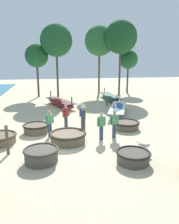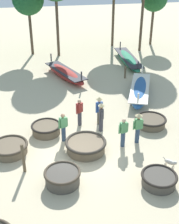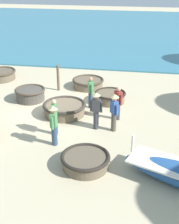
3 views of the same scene
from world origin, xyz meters
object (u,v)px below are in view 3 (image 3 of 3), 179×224
(coracle_far_left, at_px, (85,161))
(fisherman_standing_right, at_px, (91,92))
(fisherman_with_hat, at_px, (114,110))
(fisherman_standing_left, at_px, (96,108))
(fisherman_by_coracle, at_px, (118,102))
(fisherman_hauling, at_px, (54,123))
(coracle_front_right, at_px, (110,97))
(coracle_front_left, at_px, (1,74))
(coracle_nearest, at_px, (88,83))
(mooring_post_shoreline, at_px, (58,78))
(fisherman_crouching, at_px, (54,116))
(coracle_beside_post, at_px, (30,94))
(coracle_weathered, at_px, (64,108))

(coracle_far_left, xyz_separation_m, fisherman_standing_right, (-4.91, -0.64, 0.57))
(fisherman_with_hat, bearing_deg, coracle_far_left, -14.07)
(fisherman_standing_left, bearing_deg, fisherman_by_coracle, 141.35)
(coracle_far_left, relative_size, fisherman_hauling, 1.03)
(coracle_front_right, distance_m, fisherman_with_hat, 3.08)
(fisherman_hauling, bearing_deg, fisherman_by_coracle, 139.68)
(coracle_front_left, height_order, fisherman_standing_right, fisherman_standing_right)
(coracle_nearest, distance_m, mooring_post_shoreline, 1.76)
(coracle_front_left, height_order, fisherman_hauling, fisherman_hauling)
(coracle_front_right, height_order, fisherman_crouching, fisherman_crouching)
(coracle_front_left, distance_m, fisherman_with_hat, 9.12)
(coracle_beside_post, bearing_deg, coracle_front_left, -134.03)
(coracle_nearest, xyz_separation_m, mooring_post_shoreline, (0.70, -1.55, 0.44))
(coracle_weathered, distance_m, mooring_post_shoreline, 3.16)
(coracle_nearest, height_order, fisherman_standing_left, fisherman_standing_left)
(fisherman_by_coracle, xyz_separation_m, fisherman_crouching, (1.80, -2.42, 0.00))
(coracle_far_left, relative_size, fisherman_standing_left, 1.03)
(coracle_front_left, bearing_deg, coracle_nearest, 85.09)
(coracle_far_left, height_order, fisherman_by_coracle, fisherman_by_coracle)
(coracle_nearest, relative_size, fisherman_crouching, 1.14)
(coracle_nearest, relative_size, fisherman_hauling, 1.07)
(coracle_far_left, height_order, fisherman_standing_right, fisherman_standing_right)
(fisherman_standing_right, bearing_deg, coracle_nearest, -167.34)
(coracle_front_right, height_order, fisherman_standing_left, fisherman_standing_left)
(coracle_far_left, height_order, fisherman_standing_left, fisherman_standing_left)
(fisherman_standing_left, bearing_deg, coracle_front_left, -128.13)
(fisherman_with_hat, bearing_deg, coracle_nearest, -158.02)
(coracle_beside_post, height_order, mooring_post_shoreline, mooring_post_shoreline)
(coracle_far_left, xyz_separation_m, fisherman_hauling, (-1.26, -1.45, 0.69))
(coracle_front_left, bearing_deg, coracle_front_right, 71.65)
(fisherman_by_coracle, xyz_separation_m, fisherman_with_hat, (1.09, -0.07, 0.12))
(coracle_nearest, xyz_separation_m, coracle_far_left, (7.59, 1.24, -0.01))
(coracle_front_right, xyz_separation_m, fisherman_standing_left, (2.92, -0.28, 0.66))
(coracle_weathered, relative_size, fisherman_with_hat, 1.21)
(coracle_beside_post, relative_size, fisherman_with_hat, 0.94)
(coracle_front_left, relative_size, fisherman_hauling, 1.09)
(coracle_weathered, height_order, coracle_far_left, coracle_weathered)
(coracle_far_left, bearing_deg, coracle_front_left, -140.19)
(coracle_front_right, distance_m, fisherman_by_coracle, 2.04)
(fisherman_by_coracle, bearing_deg, fisherman_hauling, -40.32)
(coracle_beside_post, bearing_deg, fisherman_by_coracle, 72.77)
(fisherman_hauling, bearing_deg, coracle_far_left, 48.99)
(coracle_front_left, distance_m, mooring_post_shoreline, 4.11)
(coracle_weathered, height_order, fisherman_standing_left, fisherman_standing_left)
(coracle_nearest, relative_size, coracle_beside_post, 1.14)
(fisherman_with_hat, bearing_deg, fisherman_standing_right, -147.83)
(fisherman_standing_left, bearing_deg, coracle_far_left, 1.29)
(coracle_front_left, distance_m, coracle_beside_post, 3.96)
(coracle_front_left, relative_size, coracle_nearest, 1.02)
(fisherman_crouching, distance_m, fisherman_standing_right, 3.02)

